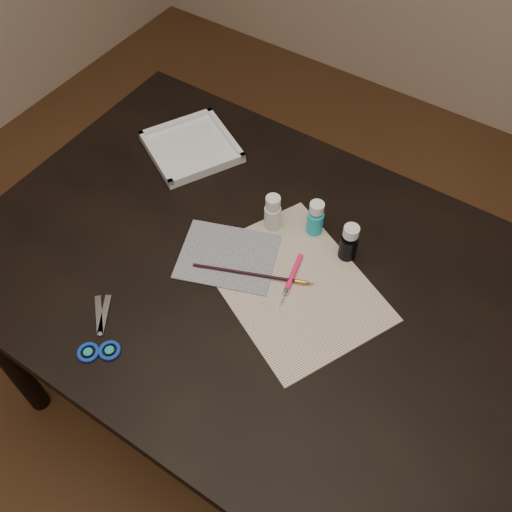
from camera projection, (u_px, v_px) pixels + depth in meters
The scene contains 11 objects.
ground at pixel (256, 403), 1.88m from camera, with size 3.50×3.50×0.02m, color #422614.
table at pixel (256, 348), 1.57m from camera, with size 1.30×0.90×0.75m, color black.
paper at pixel (294, 285), 1.25m from camera, with size 0.39×0.30×0.00m, color white.
canvas at pixel (228, 256), 1.29m from camera, with size 0.22×0.17×0.00m, color #141C39.
paint_bottle_white at pixel (273, 212), 1.31m from camera, with size 0.04×0.04×0.10m, color silver.
paint_bottle_cyan at pixel (316, 218), 1.30m from camera, with size 0.04×0.04×0.09m, color #1DB0CB.
paint_bottle_navy at pixel (349, 242), 1.26m from camera, with size 0.04×0.04×0.10m, color black.
paintbrush at pixel (254, 274), 1.25m from camera, with size 0.28×0.01×0.01m, color black, non-canonical shape.
craft_knife at pixel (291, 280), 1.25m from camera, with size 0.15×0.01×0.01m, color #FF1C67, non-canonical shape.
scissors at pixel (97, 328), 1.18m from camera, with size 0.18×0.09×0.01m, color silver, non-canonical shape.
palette_tray at pixel (191, 147), 1.49m from camera, with size 0.21×0.21×0.03m, color white.
Camera 1 is at (0.41, -0.62, 1.79)m, focal length 40.00 mm.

